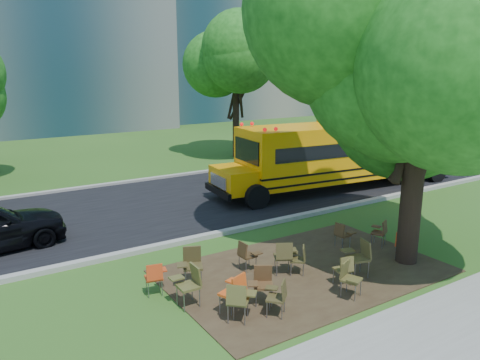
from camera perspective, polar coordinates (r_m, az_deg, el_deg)
ground at (r=12.20m, az=2.67°, el=-11.31°), size 160.00×160.00×0.00m
dirt_patch at (r=12.40m, az=7.88°, el=-10.93°), size 7.00×4.50×0.03m
asphalt_road at (r=18.00m, az=-10.30°, el=-3.16°), size 80.00×8.00×0.04m
kerb_near at (r=14.53m, az=-4.21°, el=-6.85°), size 80.00×0.25×0.14m
kerb_far at (r=21.71m, az=-14.45°, el=-0.36°), size 80.00×0.25×0.14m
building_right at (r=56.49m, az=0.36°, el=21.03°), size 30.00×16.00×25.00m
bg_tree_3 at (r=27.16m, az=-0.51°, el=13.34°), size 5.60×5.60×7.84m
bg_tree_4 at (r=31.43m, az=13.23°, el=11.76°), size 5.00×5.00×6.85m
main_tree at (r=12.62m, az=21.40°, el=12.60°), size 7.20×7.20×8.73m
school_bus at (r=20.87m, az=13.25°, el=3.52°), size 11.67×3.65×2.81m
chair_0 at (r=10.08m, az=-0.61°, el=-13.20°), size 0.65×0.73×0.95m
chair_1 at (r=9.81m, az=-0.15°, el=-14.24°), size 0.77×0.61×0.89m
chair_2 at (r=10.11m, az=4.71°, el=-13.71°), size 0.55×0.70×0.81m
chair_3 at (r=10.56m, az=2.71°, el=-12.20°), size 0.74×0.58×0.87m
chair_4 at (r=11.62m, az=12.66°, el=-10.32°), size 0.58×0.46×0.79m
chair_5 at (r=11.08m, az=13.16°, el=-11.33°), size 0.58×0.66×0.85m
chair_6 at (r=12.17m, az=14.40°, el=-8.75°), size 0.58×0.74×0.97m
chair_7 at (r=13.55m, az=19.38°, el=-7.25°), size 0.63×0.54×0.79m
chair_8 at (r=10.50m, az=-6.16°, el=-12.15°), size 0.55×0.61×0.95m
chair_9 at (r=11.44m, az=-5.96°, el=-9.91°), size 0.76×0.60×0.94m
chair_10 at (r=12.11m, az=0.81°, el=-8.92°), size 0.48×0.52×0.80m
chair_11 at (r=12.05m, az=7.27°, el=-9.26°), size 0.53×0.66×0.77m
chair_12 at (r=13.91m, az=12.38°, el=-6.32°), size 0.46×0.50×0.77m
chair_13 at (r=14.32m, az=16.78°, el=-5.90°), size 0.55×0.65×0.80m
chair_14 at (r=11.10m, az=-10.33°, el=-11.34°), size 0.60×0.47×0.80m
chair_15 at (r=11.93m, az=5.45°, el=-9.01°), size 0.76×0.60×0.91m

